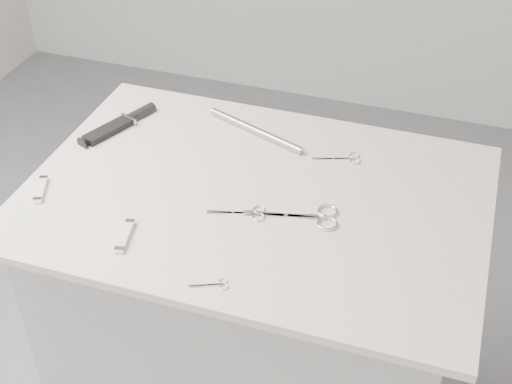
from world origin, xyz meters
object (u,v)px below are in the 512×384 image
(sheathed_knife, at_px, (123,123))
(plinth, at_px, (255,337))
(embroidery_scissors_a, at_px, (248,213))
(metal_rail, at_px, (256,130))
(tiny_scissors, at_px, (214,285))
(pocket_knife_b, at_px, (41,189))
(embroidery_scissors_b, at_px, (345,159))
(pocket_knife_a, at_px, (125,236))
(large_shears, at_px, (313,217))

(sheathed_knife, bearing_deg, plinth, -88.83)
(embroidery_scissors_a, xyz_separation_m, sheathed_knife, (-0.41, 0.23, 0.01))
(plinth, distance_m, embroidery_scissors_a, 0.48)
(embroidery_scissors_a, xyz_separation_m, metal_rail, (-0.08, 0.30, 0.01))
(embroidery_scissors_a, bearing_deg, tiny_scissors, -103.28)
(plinth, bearing_deg, pocket_knife_b, -162.41)
(plinth, relative_size, embroidery_scissors_b, 8.05)
(pocket_knife_b, bearing_deg, metal_rail, -67.28)
(tiny_scissors, bearing_deg, pocket_knife_b, 138.66)
(plinth, height_order, metal_rail, metal_rail)
(pocket_knife_a, height_order, metal_rail, metal_rail)
(embroidery_scissors_b, relative_size, sheathed_knife, 0.54)
(plinth, xyz_separation_m, tiny_scissors, (0.02, -0.29, 0.47))
(embroidery_scissors_b, bearing_deg, pocket_knife_b, -170.35)
(plinth, height_order, sheathed_knife, sheathed_knife)
(embroidery_scissors_a, relative_size, embroidery_scissors_b, 1.10)
(sheathed_knife, bearing_deg, large_shears, -87.52)
(pocket_knife_b, bearing_deg, tiny_scissors, -129.75)
(pocket_knife_b, bearing_deg, pocket_knife_a, -130.28)
(plinth, distance_m, pocket_knife_b, 0.67)
(embroidery_scissors_a, bearing_deg, embroidery_scissors_b, 44.42)
(plinth, xyz_separation_m, large_shears, (0.14, -0.04, 0.47))
(plinth, xyz_separation_m, embroidery_scissors_b, (0.16, 0.19, 0.47))
(pocket_knife_b, distance_m, metal_rail, 0.52)
(large_shears, bearing_deg, plinth, 150.36)
(plinth, relative_size, pocket_knife_a, 9.19)
(embroidery_scissors_b, xyz_separation_m, pocket_knife_a, (-0.36, -0.41, 0.00))
(embroidery_scissors_a, distance_m, tiny_scissors, 0.22)
(plinth, xyz_separation_m, metal_rail, (-0.07, 0.23, 0.48))
(pocket_knife_b, bearing_deg, plinth, -94.28)
(pocket_knife_b, bearing_deg, sheathed_knife, -31.02)
(sheathed_knife, xyz_separation_m, pocket_knife_b, (-0.05, -0.30, -0.00))
(sheathed_knife, xyz_separation_m, metal_rail, (0.32, 0.07, 0.00))
(tiny_scissors, relative_size, pocket_knife_b, 0.82)
(plinth, bearing_deg, sheathed_knife, 158.34)
(plinth, relative_size, tiny_scissors, 12.37)
(large_shears, xyz_separation_m, metal_rail, (-0.21, 0.27, 0.01))
(sheathed_knife, bearing_deg, embroidery_scissors_a, -96.76)
(embroidery_scissors_a, height_order, pocket_knife_a, pocket_knife_a)
(embroidery_scissors_a, relative_size, sheathed_knife, 0.59)
(embroidery_scissors_b, height_order, pocket_knife_b, pocket_knife_b)
(embroidery_scissors_a, height_order, embroidery_scissors_b, same)
(large_shears, distance_m, embroidery_scissors_a, 0.14)
(large_shears, relative_size, pocket_knife_a, 2.01)
(metal_rail, bearing_deg, large_shears, -51.24)
(pocket_knife_b, bearing_deg, embroidery_scissors_b, -83.27)
(sheathed_knife, relative_size, metal_rail, 0.74)
(plinth, distance_m, large_shears, 0.49)
(large_shears, xyz_separation_m, embroidery_scissors_b, (0.02, 0.23, -0.00))
(embroidery_scissors_a, height_order, sheathed_knife, sheathed_knife)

